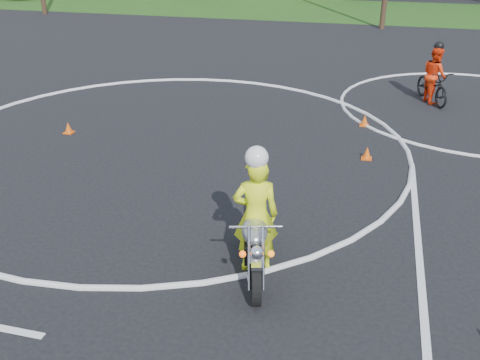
# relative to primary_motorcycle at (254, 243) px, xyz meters

# --- Properties ---
(ground) EXTENTS (120.00, 120.00, 0.00)m
(ground) POSITION_rel_primary_motorcycle_xyz_m (-3.42, 1.86, -0.56)
(ground) COLOR black
(ground) RESTS_ON ground
(grass_strip) EXTENTS (120.00, 10.00, 0.02)m
(grass_strip) POSITION_rel_primary_motorcycle_xyz_m (-3.42, 28.86, -0.55)
(grass_strip) COLOR #1E4714
(grass_strip) RESTS_ON ground
(course_markings) EXTENTS (19.05, 19.05, 0.12)m
(course_markings) POSITION_rel_primary_motorcycle_xyz_m (-1.25, 6.21, -0.55)
(course_markings) COLOR silver
(course_markings) RESTS_ON ground
(primary_motorcycle) EXTENTS (0.87, 2.15, 1.15)m
(primary_motorcycle) POSITION_rel_primary_motorcycle_xyz_m (0.00, 0.00, 0.00)
(primary_motorcycle) COLOR black
(primary_motorcycle) RESTS_ON ground
(rider_primary_grp) EXTENTS (0.81, 0.64, 2.14)m
(rider_primary_grp) POSITION_rel_primary_motorcycle_xyz_m (-0.01, 0.14, 0.47)
(rider_primary_grp) COLOR #E6FF1A
(rider_primary_grp) RESTS_ON ground
(rider_second_grp) EXTENTS (1.36, 2.06, 1.87)m
(rider_second_grp) POSITION_rel_primary_motorcycle_xyz_m (3.28, 10.17, 0.10)
(rider_second_grp) COLOR black
(rider_second_grp) RESTS_ON ground
(traffic_cones) EXTENTS (14.57, 13.98, 0.30)m
(traffic_cones) POSITION_rel_primary_motorcycle_xyz_m (1.66, 5.27, -0.42)
(traffic_cones) COLOR #EE570C
(traffic_cones) RESTS_ON ground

